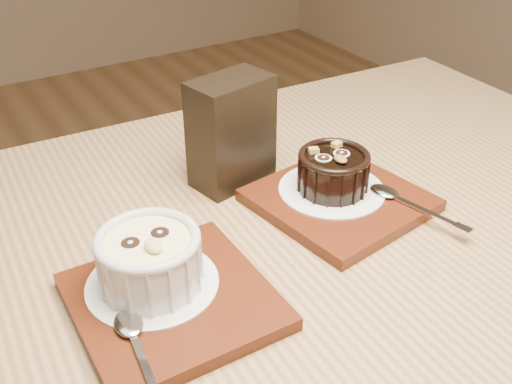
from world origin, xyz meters
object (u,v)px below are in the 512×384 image
at_px(tray_right, 339,200).
at_px(ramekin_dark, 333,170).
at_px(ramekin_white, 149,258).
at_px(condiment_stand, 231,132).
at_px(table, 256,326).
at_px(tray_left, 173,301).

height_order(tray_right, ramekin_dark, ramekin_dark).
distance_m(ramekin_white, condiment_stand, 0.23).
relative_size(ramekin_white, condiment_stand, 0.72).
relative_size(table, ramekin_white, 12.25).
bearing_deg(condiment_stand, ramekin_white, -139.14).
relative_size(tray_right, condiment_stand, 1.29).
height_order(table, condiment_stand, condiment_stand).
bearing_deg(tray_left, tray_right, 13.04).
relative_size(ramekin_white, ramekin_dark, 1.17).
distance_m(table, ramekin_white, 0.18).
bearing_deg(tray_right, tray_left, -166.96).
xyz_separation_m(ramekin_white, tray_right, (0.26, 0.03, -0.04)).
bearing_deg(condiment_stand, tray_left, -133.22).
height_order(ramekin_dark, condiment_stand, condiment_stand).
height_order(tray_left, ramekin_white, ramekin_white).
relative_size(tray_left, ramekin_dark, 2.08).
bearing_deg(ramekin_dark, condiment_stand, 132.20).
relative_size(ramekin_white, tray_right, 0.56).
bearing_deg(tray_left, table, 7.32).
xyz_separation_m(tray_right, condiment_stand, (-0.08, 0.12, 0.06)).
height_order(table, tray_right, tray_right).
xyz_separation_m(tray_left, ramekin_dark, (0.25, 0.07, 0.04)).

